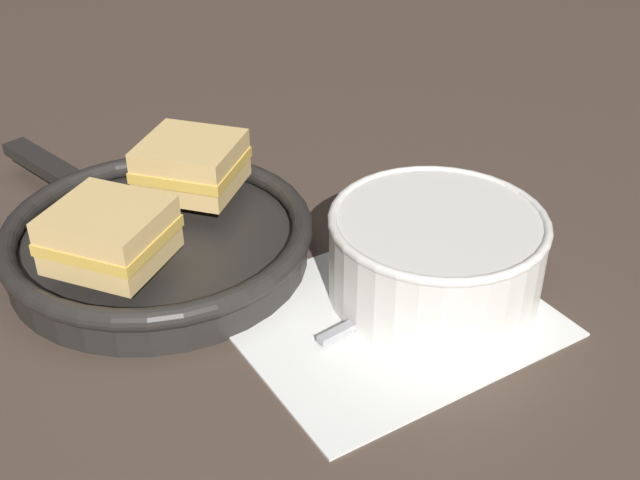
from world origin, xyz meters
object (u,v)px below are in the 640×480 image
(spoon, at_px, (419,290))
(sandwich_near_left, at_px, (109,235))
(sandwich_near_right, at_px, (191,164))
(soup_bowl, at_px, (436,251))
(skillet, at_px, (157,239))

(spoon, height_order, sandwich_near_left, sandwich_near_left)
(sandwich_near_right, bearing_deg, spoon, -59.16)
(soup_bowl, relative_size, spoon, 1.17)
(soup_bowl, bearing_deg, sandwich_near_right, 123.80)
(skillet, relative_size, sandwich_near_left, 3.15)
(soup_bowl, height_order, sandwich_near_left, sandwich_near_left)
(skillet, bearing_deg, sandwich_near_left, -139.64)
(spoon, distance_m, skillet, 0.23)
(sandwich_near_left, height_order, sandwich_near_right, same)
(soup_bowl, distance_m, sandwich_near_right, 0.24)
(soup_bowl, relative_size, sandwich_near_right, 1.48)
(spoon, bearing_deg, soup_bowl, -8.36)
(spoon, relative_size, sandwich_near_right, 1.26)
(soup_bowl, relative_size, sandwich_near_left, 1.49)
(sandwich_near_left, xyz_separation_m, sandwich_near_right, (0.10, 0.08, 0.00))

